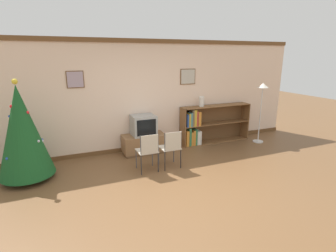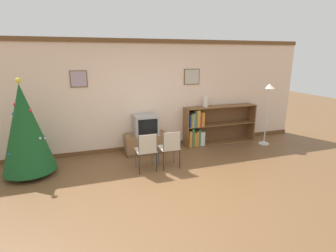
{
  "view_description": "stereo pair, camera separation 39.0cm",
  "coord_description": "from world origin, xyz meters",
  "views": [
    {
      "loc": [
        -1.77,
        -3.67,
        2.32
      ],
      "look_at": [
        0.33,
        1.35,
        0.85
      ],
      "focal_mm": 28.0,
      "sensor_mm": 36.0,
      "label": 1
    },
    {
      "loc": [
        -1.41,
        -3.8,
        2.32
      ],
      "look_at": [
        0.33,
        1.35,
        0.85
      ],
      "focal_mm": 28.0,
      "sensor_mm": 36.0,
      "label": 2
    }
  ],
  "objects": [
    {
      "name": "christmas_tree",
      "position": [
        -2.47,
        1.67,
        0.96
      ],
      "size": [
        0.99,
        0.99,
        1.93
      ],
      "color": "maroon",
      "rests_on": "ground_plane"
    },
    {
      "name": "wall_back",
      "position": [
        0.0,
        2.49,
        1.35
      ],
      "size": [
        9.04,
        0.11,
        2.7
      ],
      "color": "beige",
      "rests_on": "ground_plane"
    },
    {
      "name": "folding_chair_right",
      "position": [
        0.28,
        1.07,
        0.47
      ],
      "size": [
        0.4,
        0.4,
        0.82
      ],
      "color": "#BCB29E",
      "rests_on": "ground_plane"
    },
    {
      "name": "television",
      "position": [
        0.03,
        2.17,
        0.7
      ],
      "size": [
        0.56,
        0.49,
        0.48
      ],
      "color": "#9E9E99",
      "rests_on": "tv_console"
    },
    {
      "name": "standing_lamp",
      "position": [
        3.2,
        1.74,
        1.24
      ],
      "size": [
        0.28,
        0.28,
        1.62
      ],
      "color": "silver",
      "rests_on": "ground_plane"
    },
    {
      "name": "tv_console",
      "position": [
        0.03,
        2.17,
        0.23
      ],
      "size": [
        1.03,
        0.5,
        0.46
      ],
      "color": "brown",
      "rests_on": "ground_plane"
    },
    {
      "name": "ground_plane",
      "position": [
        0.0,
        0.0,
        0.0
      ],
      "size": [
        24.0,
        24.0,
        0.0
      ],
      "primitive_type": "plane",
      "color": "brown"
    },
    {
      "name": "vase",
      "position": [
        1.68,
        2.28,
        1.15
      ],
      "size": [
        0.14,
        0.14,
        0.26
      ],
      "color": "silver",
      "rests_on": "bookshelf"
    },
    {
      "name": "bookshelf",
      "position": [
        1.77,
        2.25,
        0.48
      ],
      "size": [
        2.01,
        0.36,
        1.02
      ],
      "color": "brown",
      "rests_on": "ground_plane"
    },
    {
      "name": "folding_chair_left",
      "position": [
        -0.22,
        1.07,
        0.47
      ],
      "size": [
        0.4,
        0.4,
        0.82
      ],
      "color": "#BCB29E",
      "rests_on": "ground_plane"
    }
  ]
}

